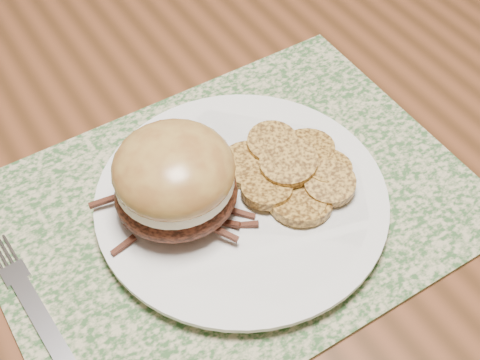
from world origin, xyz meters
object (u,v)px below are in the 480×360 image
object	(u,v)px
dining_table	(168,244)
pork_sandwich	(175,179)
dinner_plate	(242,201)
fork	(37,313)

from	to	relation	value
dining_table	pork_sandwich	xyz separation A→B (m)	(0.00, -0.03, 0.14)
dining_table	pork_sandwich	distance (m)	0.14
dinner_plate	pork_sandwich	size ratio (longest dim) A/B	1.92
dinner_plate	pork_sandwich	distance (m)	0.08
pork_sandwich	fork	bearing A→B (deg)	-155.72
dining_table	dinner_plate	xyz separation A→B (m)	(0.06, -0.05, 0.09)
dinner_plate	fork	bearing A→B (deg)	-178.62
fork	dining_table	bearing A→B (deg)	18.06
dinner_plate	pork_sandwich	world-z (taller)	pork_sandwich
dining_table	fork	xyz separation A→B (m)	(-0.15, -0.06, 0.09)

